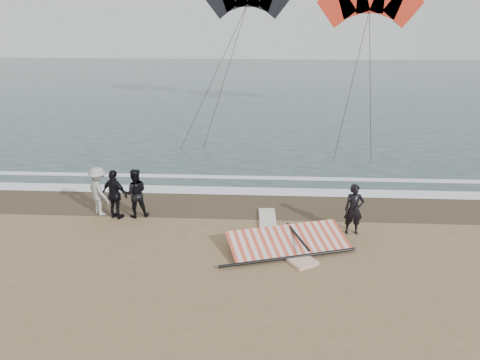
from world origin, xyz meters
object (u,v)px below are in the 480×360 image
object	(u,v)px
board_cream	(268,222)
man_main	(354,209)
board_white	(285,248)
sail_rig	(286,241)

from	to	relation	value
board_cream	man_main	bearing A→B (deg)	-14.06
board_white	sail_rig	bearing A→B (deg)	45.14
board_white	board_cream	bearing A→B (deg)	72.36
man_main	sail_rig	distance (m)	2.69
man_main	board_white	bearing A→B (deg)	-151.50
board_cream	sail_rig	world-z (taller)	sail_rig
board_white	sail_rig	xyz separation A→B (m)	(0.05, 0.24, 0.14)
sail_rig	board_white	bearing A→B (deg)	-102.01
board_white	board_cream	distance (m)	2.05
board_cream	sail_rig	xyz separation A→B (m)	(0.59, -1.74, 0.15)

